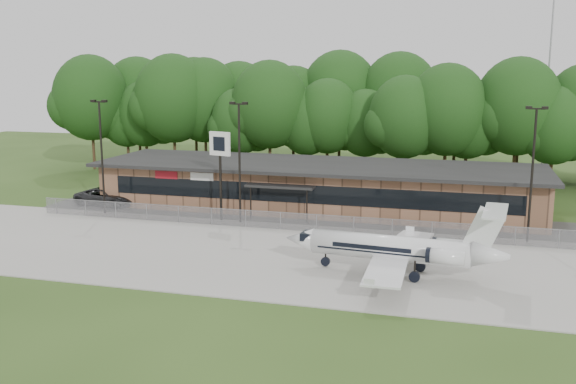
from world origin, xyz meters
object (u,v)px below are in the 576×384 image
(pole_sign, at_px, (220,153))
(business_jet, at_px, (398,250))
(suv, at_px, (107,197))
(terminal, at_px, (318,186))

(pole_sign, bearing_deg, business_jet, -19.59)
(suv, relative_size, pole_sign, 0.80)
(suv, bearing_deg, pole_sign, -97.31)
(business_jet, bearing_deg, terminal, 122.37)
(business_jet, distance_m, suv, 32.16)
(suv, bearing_deg, terminal, -72.45)
(suv, bearing_deg, business_jet, -110.24)
(terminal, height_order, suv, terminal)
(business_jet, height_order, pole_sign, pole_sign)
(terminal, height_order, pole_sign, pole_sign)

